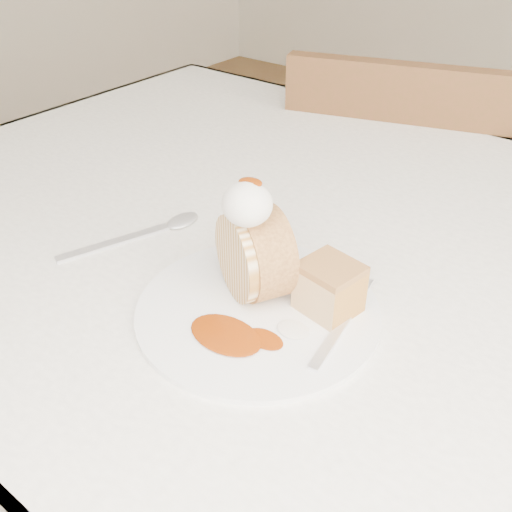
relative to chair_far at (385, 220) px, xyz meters
The scene contains 10 objects.
table 0.57m from the chair_far, 69.15° to the right, with size 1.40×0.90×0.75m.
chair_far is the anchor object (origin of this frame).
plate 0.75m from the chair_far, 75.90° to the right, with size 0.25×0.25×0.01m, color white.
roulade_slice 0.74m from the chair_far, 77.10° to the right, with size 0.09×0.09×0.05m, color beige.
cake_chunk 0.74m from the chair_far, 70.39° to the right, with size 0.05×0.05×0.05m, color #B88145.
whipped_cream 0.79m from the chair_far, 77.01° to the right, with size 0.05×0.05×0.04m, color silver.
caramel_drizzle 0.80m from the chair_far, 77.04° to the right, with size 0.02×0.02×0.01m, color #7D2C05.
caramel_pool 0.80m from the chair_far, 76.69° to the right, with size 0.08×0.05×0.00m, color #7D2C05, non-canonical shape.
fork 0.76m from the chair_far, 69.14° to the right, with size 0.02×0.15×0.00m, color silver.
spoon 0.73m from the chair_far, 93.62° to the right, with size 0.03×0.17×0.00m, color silver.
Camera 1 is at (0.25, -0.32, 1.12)m, focal length 40.00 mm.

